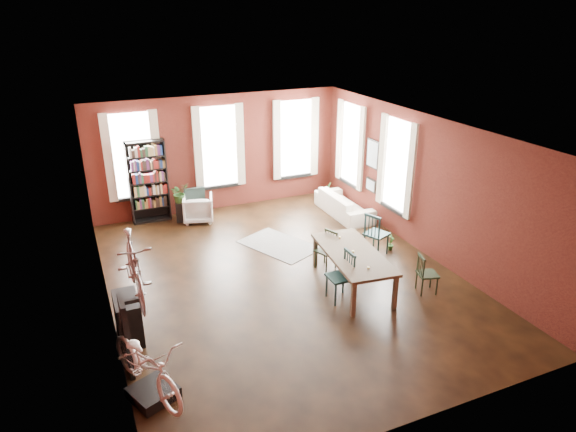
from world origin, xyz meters
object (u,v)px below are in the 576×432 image
dining_table (352,269)px  console_table (128,318)px  dining_chair_b (326,251)px  dining_chair_c (428,274)px  cream_sofa (344,201)px  plant_stand (181,212)px  bookshelf (148,182)px  bicycle_floor (143,339)px  bike_trainer (153,393)px  white_armchair (198,207)px  dining_chair_d (377,234)px  dining_chair_a (340,277)px

dining_table → console_table: 4.46m
dining_chair_b → dining_chair_c: 2.22m
cream_sofa → plant_stand: cream_sofa is taller
cream_sofa → plant_stand: (-4.23, 1.34, -0.14)m
bookshelf → bicycle_floor: bookshelf is taller
bike_trainer → cream_sofa: bearing=40.1°
cream_sofa → bike_trainer: bearing=130.1°
dining_chair_b → bike_trainer: size_ratio=1.41×
plant_stand → bicycle_floor: bearing=-106.5°
white_armchair → bike_trainer: white_armchair is taller
dining_chair_b → bicycle_floor: size_ratio=0.46×
bike_trainer → console_table: console_table is taller
bookshelf → console_table: (-1.28, -5.20, -0.70)m
bookshelf → white_armchair: size_ratio=2.80×
bike_trainer → bicycle_floor: bicycle_floor is taller
cream_sofa → console_table: bearing=119.3°
dining_chair_d → white_armchair: (-3.28, 3.61, -0.12)m
dining_chair_c → cream_sofa: size_ratio=0.39×
dining_chair_d → bicycle_floor: size_ratio=0.56×
dining_chair_d → bike_trainer: dining_chair_d is taller
bicycle_floor → dining_chair_a: bearing=-1.0°
dining_chair_c → console_table: bearing=97.7°
dining_chair_a → plant_stand: (-1.97, 5.18, -0.23)m
dining_chair_b → bike_trainer: dining_chair_b is taller
dining_chair_b → console_table: dining_chair_b is taller
dining_chair_a → cream_sofa: size_ratio=0.48×
dining_chair_d → console_table: dining_chair_d is taller
bicycle_floor → bookshelf: bearing=59.8°
dining_table → dining_chair_a: (-0.49, -0.36, 0.12)m
bicycle_floor → cream_sofa: bearing=19.9°
dining_chair_b → bicycle_floor: 5.05m
plant_stand → white_armchair: bearing=-20.1°
white_armchair → console_table: 5.28m
dining_table → plant_stand: bearing=123.6°
dining_chair_a → console_table: (-3.97, 0.34, -0.10)m
dining_table → console_table: (-4.46, -0.02, 0.02)m
dining_chair_d → white_armchair: bearing=19.4°
bicycle_floor → dining_chair_b: bearing=11.5°
dining_chair_c → bike_trainer: dining_chair_c is taller
white_armchair → bicycle_floor: size_ratio=0.43×
dining_chair_a → dining_chair_c: (1.75, -0.46, -0.09)m
bookshelf → cream_sofa: (4.95, -1.70, -0.69)m
dining_chair_c → dining_table: bearing=72.6°
white_armchair → bike_trainer: size_ratio=1.31×
bookshelf → cream_sofa: 5.28m
dining_table → white_armchair: (-2.03, 4.66, 0.01)m
dining_chair_a → plant_stand: 5.55m
bicycle_floor → dining_table: bearing=1.2°
console_table → bookshelf: bearing=76.2°
dining_chair_d → white_armchair: size_ratio=1.31×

